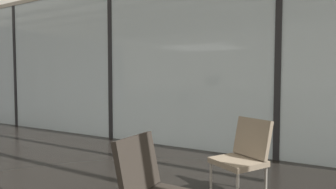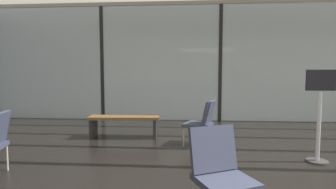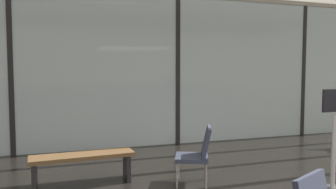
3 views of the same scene
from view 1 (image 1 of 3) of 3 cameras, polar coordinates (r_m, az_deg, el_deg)
name	(u,v)px [view 1 (image 1 of 3)]	position (r m, az deg, el deg)	size (l,w,h in m)	color
glass_curtain_wall	(112,63)	(6.47, -11.28, 6.26)	(14.00, 0.08, 3.36)	silver
window_mullion_0	(17,66)	(9.15, -28.15, 5.01)	(0.10, 0.12, 3.36)	black
window_mullion_1	(112,63)	(6.47, -11.28, 6.26)	(0.10, 0.12, 3.36)	black
window_mullion_2	(278,57)	(4.95, 21.31, 7.10)	(0.10, 0.12, 3.36)	black
parked_airplane	(179,58)	(10.31, 2.29, 7.29)	(10.95, 4.15, 4.15)	silver
lounge_chair_3	(244,152)	(3.37, 15.02, -11.18)	(0.68, 0.69, 0.87)	#7F705B
lounge_chair_4	(151,186)	(2.31, -3.41, -17.82)	(0.53, 0.49, 0.87)	#28231E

